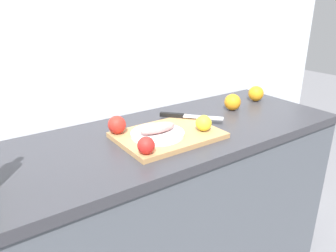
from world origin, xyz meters
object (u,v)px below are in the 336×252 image
(cutting_board, at_px, (168,135))
(white_plate, at_px, (158,134))
(fish_fillet, at_px, (157,128))
(lemon_0, at_px, (204,123))
(chef_knife, at_px, (183,116))
(orange_0, at_px, (233,102))

(cutting_board, bearing_deg, white_plate, 179.55)
(cutting_board, distance_m, fish_fillet, 0.07)
(white_plate, bearing_deg, cutting_board, -0.45)
(white_plate, height_order, lemon_0, lemon_0)
(white_plate, relative_size, lemon_0, 3.21)
(fish_fillet, height_order, chef_knife, fish_fillet)
(fish_fillet, bearing_deg, lemon_0, -18.78)
(fish_fillet, bearing_deg, chef_knife, 27.58)
(orange_0, bearing_deg, fish_fillet, -168.45)
(white_plate, relative_size, fish_fillet, 1.33)
(fish_fillet, height_order, lemon_0, lemon_0)
(white_plate, height_order, orange_0, orange_0)
(cutting_board, height_order, chef_knife, chef_knife)
(chef_knife, xyz_separation_m, lemon_0, (-0.03, -0.17, 0.02))
(chef_knife, height_order, lemon_0, lemon_0)
(white_plate, xyz_separation_m, orange_0, (0.52, 0.11, 0.01))
(fish_fillet, xyz_separation_m, chef_knife, (0.21, 0.11, -0.02))
(cutting_board, xyz_separation_m, white_plate, (-0.05, 0.00, 0.02))
(white_plate, relative_size, orange_0, 2.57)
(fish_fillet, bearing_deg, white_plate, -90.00)
(cutting_board, relative_size, orange_0, 4.94)
(chef_knife, bearing_deg, white_plate, -105.36)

